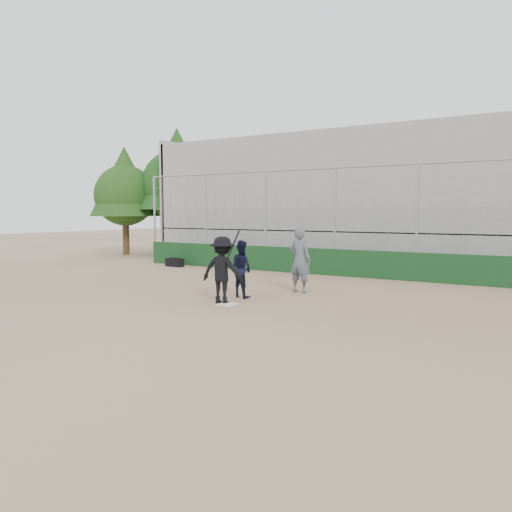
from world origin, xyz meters
The scene contains 10 objects.
ground centered at (0.00, 0.00, 0.00)m, with size 90.00×90.00×0.00m, color brown.
home_plate centered at (0.00, 0.00, 0.01)m, with size 0.44×0.44×0.02m, color white.
backstop centered at (0.00, 7.00, 0.96)m, with size 18.10×0.25×4.04m.
bleachers centered at (0.00, 11.95, 2.92)m, with size 20.25×6.70×6.98m.
tree_left centered at (-11.00, 11.00, 4.39)m, with size 4.48×4.48×7.00m.
tree_right centered at (-13.50, 9.50, 3.76)m, with size 3.84×3.84×6.00m.
batter_at_plate centered at (-0.23, 0.11, 0.87)m, with size 1.22×0.85×1.90m.
catcher_crouched centered at (-0.30, 1.11, 0.54)m, with size 0.93×0.83×1.09m.
umpire centered at (0.70, 2.73, 0.87)m, with size 0.71×0.46×1.74m, color #4E5862.
equipment_bag centered at (-7.13, 6.22, 0.18)m, with size 0.87×0.44×0.40m.
Camera 1 is at (7.24, -10.38, 2.36)m, focal length 35.00 mm.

